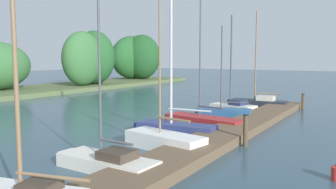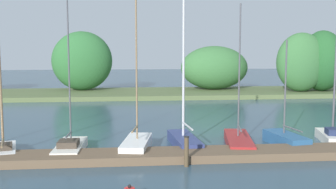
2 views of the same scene
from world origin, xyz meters
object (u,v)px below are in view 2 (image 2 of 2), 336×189
Objects in this scene: mooring_piling_1 at (186,151)px; sailboat_2 at (70,146)px; sailboat_1 at (3,148)px; sailboat_7 at (333,135)px; sailboat_5 at (238,140)px; sailboat_3 at (137,144)px; sailboat_6 at (285,139)px; sailboat_4 at (184,137)px.

sailboat_2 is at bearing 151.27° from mooring_piling_1.
sailboat_7 is (15.75, 1.07, 0.03)m from sailboat_1.
sailboat_7 is at bearing -77.13° from sailboat_5.
mooring_piling_1 is (4.90, -2.68, 0.32)m from sailboat_2.
sailboat_5 is at bearing -71.39° from sailboat_3.
sailboat_6 is at bearing 112.08° from sailboat_7.
sailboat_3 is at bearing -90.39° from sailboat_2.
sailboat_3 is 1.16× the size of sailboat_5.
sailboat_1 is 13.06m from sailboat_6.
sailboat_2 is at bearing 97.26° from sailboat_3.
sailboat_5 reaches higher than sailboat_6.
sailboat_7 is (4.96, 0.30, 0.08)m from sailboat_5.
sailboat_4 is at bearing 103.69° from sailboat_7.
sailboat_2 is at bearing 106.14° from sailboat_7.
sailboat_4 is 7.62m from sailboat_7.
sailboat_5 is 4.97m from sailboat_7.
mooring_piling_1 is at bearing -122.15° from sailboat_1.
sailboat_3 is 1.54× the size of sailboat_6.
sailboat_4 is (2.26, 0.84, 0.09)m from sailboat_3.
sailboat_2 is at bearing 92.66° from sailboat_4.
mooring_piling_1 is at bearing 147.19° from sailboat_5.
sailboat_1 is 0.65× the size of sailboat_3.
sailboat_2 reaches higher than sailboat_1.
sailboat_4 is at bearing -59.82° from sailboat_3.
mooring_piling_1 is at bearing 126.42° from sailboat_7.
sailboat_2 is 2.99m from sailboat_3.
sailboat_5 reaches higher than mooring_piling_1.
sailboat_5 is 2.26m from sailboat_6.
sailboat_6 is (13.05, 0.59, 0.00)m from sailboat_1.
sailboat_1 is 10.82m from sailboat_5.
sailboat_2 is 1.33× the size of sailboat_6.
sailboat_1 is 0.75× the size of sailboat_2.
sailboat_1 is 4.10× the size of mooring_piling_1.
sailboat_6 is at bearing -75.55° from sailboat_3.
sailboat_3 is (2.99, -0.13, 0.07)m from sailboat_2.
mooring_piling_1 is at bearing 169.15° from sailboat_4.
sailboat_5 is at bearing -83.30° from sailboat_2.
sailboat_3 is 1.32× the size of sailboat_7.
sailboat_7 is 8.75m from mooring_piling_1.
sailboat_1 is at bearing 103.49° from sailboat_5.
sailboat_3 is 9.93m from sailboat_7.
sailboat_2 is 10.16m from sailboat_6.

